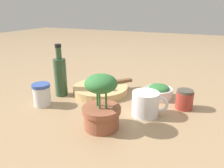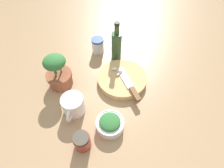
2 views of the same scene
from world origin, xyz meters
name	(u,v)px [view 1 (image 1 of 2)]	position (x,y,z in m)	size (l,w,h in m)	color
ground_plane	(116,100)	(0.00, 0.00, 0.00)	(5.00, 5.00, 0.00)	#997A56
cutting_board	(100,89)	(0.09, -0.04, 0.02)	(0.24, 0.24, 0.03)	tan
chef_knife	(113,83)	(0.06, -0.10, 0.03)	(0.16, 0.17, 0.01)	brown
garlic_cloves	(93,86)	(0.11, -0.01, 0.04)	(0.05, 0.06, 0.02)	white
herb_bowl	(159,91)	(-0.15, -0.10, 0.03)	(0.11, 0.11, 0.06)	white
spice_jar	(42,94)	(0.24, 0.16, 0.04)	(0.07, 0.07, 0.09)	silver
coffee_mug	(146,104)	(-0.15, 0.08, 0.04)	(0.12, 0.09, 0.08)	white
honey_jar	(184,99)	(-0.26, -0.03, 0.04)	(0.06, 0.06, 0.07)	#9E3328
oil_bottle	(60,76)	(0.23, 0.05, 0.09)	(0.05, 0.05, 0.22)	#2D4C2D
potted_herb	(101,105)	(-0.05, 0.21, 0.08)	(0.12, 0.12, 0.17)	#935138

